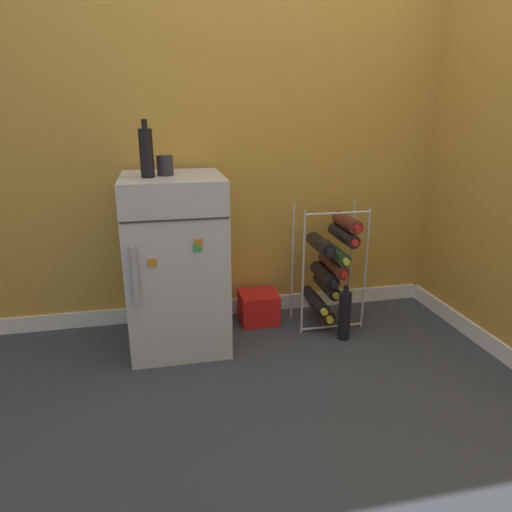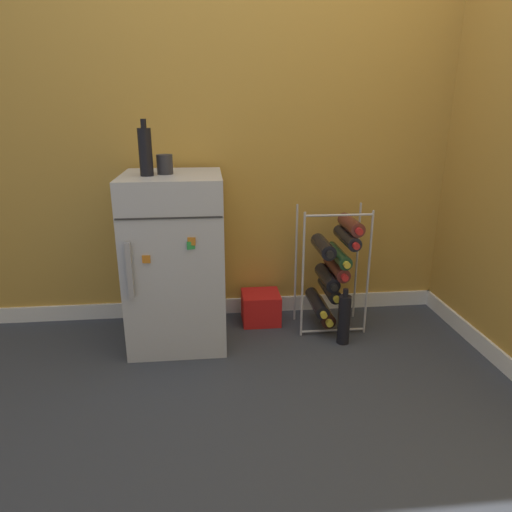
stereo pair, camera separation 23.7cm
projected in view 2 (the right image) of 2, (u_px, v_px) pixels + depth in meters
ground_plane at (279, 370)px, 2.14m from camera, size 14.00×14.00×0.00m
wall_back at (262, 94)px, 2.41m from camera, size 7.09×0.07×2.50m
mini_fridge at (176, 260)px, 2.31m from camera, size 0.48×0.52×0.87m
wine_rack at (332, 270)px, 2.47m from camera, size 0.36×0.32×0.68m
soda_box at (261, 307)px, 2.60m from camera, size 0.21×0.20×0.17m
fridge_top_cup at (165, 164)px, 2.16m from camera, size 0.08×0.08×0.09m
fridge_top_bottle at (145, 151)px, 2.09m from camera, size 0.06×0.06×0.26m
loose_bottle_floor at (344, 319)px, 2.35m from camera, size 0.06×0.06×0.30m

